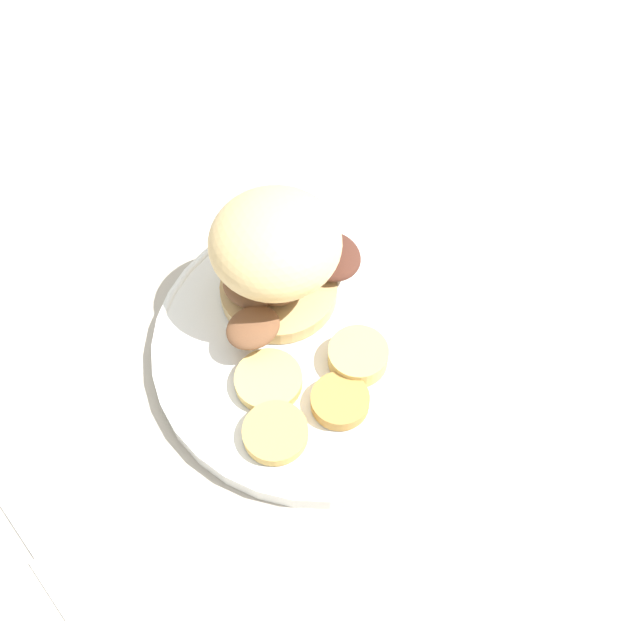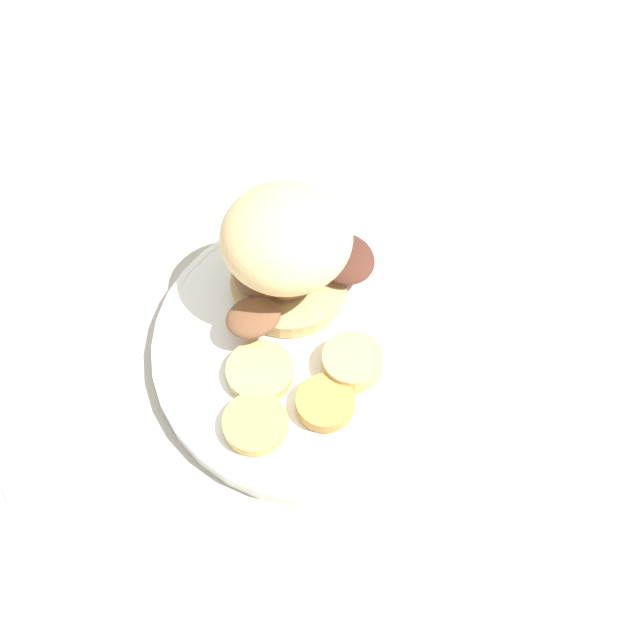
% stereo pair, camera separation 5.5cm
% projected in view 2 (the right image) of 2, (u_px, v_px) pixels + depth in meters
% --- Properties ---
extents(ground_plane, '(4.00, 4.00, 0.00)m').
position_uv_depth(ground_plane, '(320.00, 349.00, 0.59)').
color(ground_plane, '#B2A899').
extents(dinner_plate, '(0.26, 0.26, 0.02)m').
position_uv_depth(dinner_plate, '(320.00, 343.00, 0.58)').
color(dinner_plate, white).
rests_on(dinner_plate, ground_plane).
extents(sandwich, '(0.12, 0.13, 0.10)m').
position_uv_depth(sandwich, '(288.00, 251.00, 0.56)').
color(sandwich, tan).
rests_on(sandwich, dinner_plate).
extents(potato_round_0, '(0.05, 0.05, 0.02)m').
position_uv_depth(potato_round_0, '(352.00, 362.00, 0.55)').
color(potato_round_0, '#DBB766').
rests_on(potato_round_0, dinner_plate).
extents(potato_round_1, '(0.05, 0.05, 0.01)m').
position_uv_depth(potato_round_1, '(260.00, 371.00, 0.55)').
color(potato_round_1, '#DBB766').
rests_on(potato_round_1, dinner_plate).
extents(potato_round_2, '(0.04, 0.04, 0.01)m').
position_uv_depth(potato_round_2, '(321.00, 403.00, 0.54)').
color(potato_round_2, '#BC8942').
rests_on(potato_round_2, dinner_plate).
extents(potato_round_3, '(0.05, 0.05, 0.01)m').
position_uv_depth(potato_round_3, '(255.00, 423.00, 0.53)').
color(potato_round_3, tan).
rests_on(potato_round_3, dinner_plate).
extents(fork, '(0.14, 0.08, 0.00)m').
position_uv_depth(fork, '(7.00, 471.00, 0.53)').
color(fork, silver).
rests_on(fork, ground_plane).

